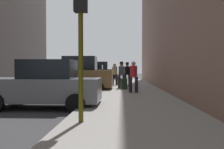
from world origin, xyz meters
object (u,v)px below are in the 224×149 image
(pedestrian_with_fedora, at_px, (127,73))
(pedestrian_in_tan_coat, at_px, (115,73))
(parked_gray_coupe, at_px, (45,85))
(pedestrian_in_red_jacket, at_px, (134,75))
(parked_bronze_suv, at_px, (78,75))
(parked_silver_sedan, at_px, (90,75))
(parked_black_suv, at_px, (97,72))
(rolling_suitcase, at_px, (124,84))
(traffic_light, at_px, (81,16))
(fire_hydrant, at_px, (108,81))
(pedestrian_with_beanie, at_px, (122,73))

(pedestrian_with_fedora, height_order, pedestrian_in_tan_coat, pedestrian_with_fedora)
(parked_gray_coupe, distance_m, pedestrian_in_red_jacket, 5.74)
(parked_bronze_suv, height_order, pedestrian_in_tan_coat, parked_bronze_suv)
(parked_gray_coupe, height_order, parked_silver_sedan, same)
(parked_black_suv, relative_size, rolling_suitcase, 4.47)
(parked_silver_sedan, relative_size, traffic_light, 1.17)
(parked_black_suv, xyz_separation_m, fire_hydrant, (1.80, -10.52, -0.54))
(parked_silver_sedan, distance_m, pedestrian_with_beanie, 6.44)
(parked_silver_sedan, relative_size, parked_black_suv, 0.91)
(rolling_suitcase, bearing_deg, pedestrian_with_fedora, 83.98)
(pedestrian_in_red_jacket, xyz_separation_m, pedestrian_in_tan_coat, (-1.20, 5.95, 0.00))
(parked_gray_coupe, height_order, pedestrian_in_tan_coat, pedestrian_in_tan_coat)
(traffic_light, relative_size, pedestrian_with_fedora, 2.03)
(parked_bronze_suv, height_order, rolling_suitcase, parked_bronze_suv)
(pedestrian_with_beanie, xyz_separation_m, pedestrian_in_tan_coat, (-0.54, 2.82, -0.03))
(parked_bronze_suv, distance_m, parked_silver_sedan, 6.46)
(fire_hydrant, height_order, pedestrian_in_red_jacket, pedestrian_in_red_jacket)
(fire_hydrant, bearing_deg, parked_gray_coupe, -100.70)
(parked_silver_sedan, bearing_deg, traffic_light, -83.58)
(pedestrian_with_beanie, relative_size, pedestrian_in_red_jacket, 1.04)
(parked_silver_sedan, xyz_separation_m, parked_black_suv, (-0.00, 6.62, 0.18))
(parked_bronze_suv, height_order, traffic_light, traffic_light)
(fire_hydrant, relative_size, pedestrian_with_fedora, 0.40)
(pedestrian_in_red_jacket, height_order, pedestrian_with_fedora, pedestrian_with_fedora)
(parked_silver_sedan, relative_size, rolling_suitcase, 4.06)
(fire_hydrant, xyz_separation_m, pedestrian_with_beanie, (1.04, -1.87, 0.64))
(pedestrian_with_beanie, bearing_deg, pedestrian_in_tan_coat, 100.90)
(fire_hydrant, xyz_separation_m, pedestrian_in_tan_coat, (0.49, 0.95, 0.61))
(parked_black_suv, distance_m, pedestrian_in_red_jacket, 15.91)
(parked_gray_coupe, bearing_deg, pedestrian_in_tan_coat, 77.64)
(parked_black_suv, height_order, fire_hydrant, parked_black_suv)
(parked_bronze_suv, xyz_separation_m, pedestrian_in_red_jacket, (3.50, -2.45, 0.07))
(parked_gray_coupe, distance_m, parked_silver_sedan, 13.45)
(pedestrian_with_fedora, xyz_separation_m, pedestrian_in_tan_coat, (-0.97, 1.07, -0.03))
(parked_black_suv, xyz_separation_m, pedestrian_with_fedora, (3.26, -10.64, 0.10))
(fire_hydrant, height_order, rolling_suitcase, rolling_suitcase)
(parked_gray_coupe, height_order, pedestrian_in_red_jacket, pedestrian_in_red_jacket)
(parked_black_suv, bearing_deg, rolling_suitcase, -77.19)
(pedestrian_with_fedora, bearing_deg, rolling_suitcase, -96.02)
(parked_bronze_suv, bearing_deg, rolling_suitcase, -2.02)
(parked_gray_coupe, bearing_deg, pedestrian_with_fedora, 70.89)
(traffic_light, height_order, pedestrian_with_beanie, traffic_light)
(fire_hydrant, height_order, traffic_light, traffic_light)
(parked_black_suv, distance_m, traffic_light, 23.23)
(traffic_light, bearing_deg, pedestrian_with_fedora, 83.53)
(parked_bronze_suv, distance_m, pedestrian_with_beanie, 2.92)
(pedestrian_with_beanie, height_order, pedestrian_with_fedora, same)
(rolling_suitcase, bearing_deg, parked_gray_coupe, -113.51)
(traffic_light, xyz_separation_m, pedestrian_with_beanie, (0.99, 10.70, -1.62))
(parked_gray_coupe, relative_size, parked_black_suv, 0.90)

